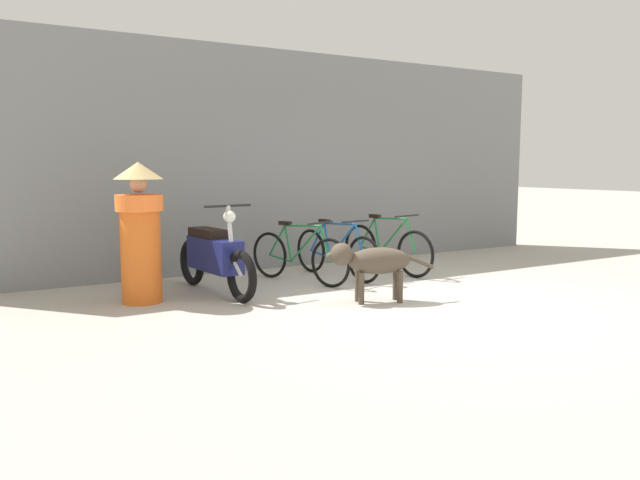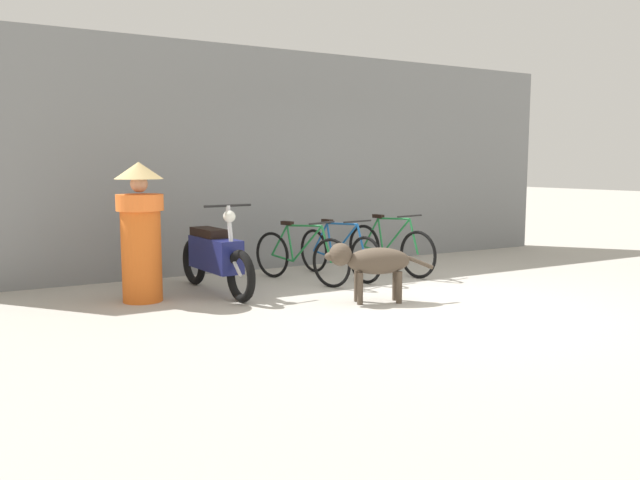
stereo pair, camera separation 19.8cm
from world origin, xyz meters
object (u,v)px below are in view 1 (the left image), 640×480
bicycle_2 (386,248)px  bicycle_1 (336,253)px  bicycle_0 (299,257)px  person_in_robes (140,229)px  motorcycle (215,257)px  stray_dog (372,261)px

bicycle_2 → bicycle_1: bearing=-102.9°
bicycle_0 → bicycle_2: bicycle_2 is taller
person_in_robes → bicycle_0: bearing=178.3°
motorcycle → stray_dog: motorcycle is taller
bicycle_1 → motorcycle: (-1.80, -0.16, 0.10)m
stray_dog → bicycle_1: bearing=-87.4°
bicycle_0 → bicycle_1: 0.61m
motorcycle → stray_dog: size_ratio=1.58×
bicycle_2 → person_in_robes: person_in_robes is taller
bicycle_2 → motorcycle: motorcycle is taller
bicycle_1 → bicycle_2: size_ratio=1.00×
bicycle_0 → bicycle_2: bearing=71.5°
bicycle_1 → stray_dog: size_ratio=1.44×
bicycle_0 → person_in_robes: person_in_robes is taller
bicycle_2 → motorcycle: (-2.61, -0.11, 0.09)m
bicycle_0 → motorcycle: bearing=-104.0°
motorcycle → stray_dog: (1.31, -1.35, 0.03)m
bicycle_2 → motorcycle: size_ratio=0.91×
person_in_robes → motorcycle: bearing=177.2°
bicycle_2 → stray_dog: (-1.30, -1.47, 0.11)m
bicycle_0 → stray_dog: (0.12, -1.46, 0.12)m
stray_dog → person_in_robes: 2.57m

